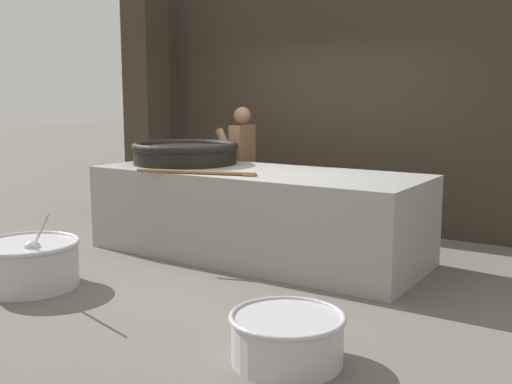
# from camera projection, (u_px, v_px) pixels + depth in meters

# --- Properties ---
(ground_plane) EXTENTS (60.00, 60.00, 0.00)m
(ground_plane) POSITION_uv_depth(u_px,v_px,m) (256.00, 255.00, 6.53)
(ground_plane) COLOR #666059
(back_wall) EXTENTS (7.32, 0.24, 3.47)m
(back_wall) POSITION_uv_depth(u_px,v_px,m) (338.00, 95.00, 7.92)
(back_wall) COLOR #382D23
(back_wall) RESTS_ON ground_plane
(support_pillar) EXTENTS (0.48, 0.48, 3.47)m
(support_pillar) POSITION_uv_depth(u_px,v_px,m) (147.00, 96.00, 8.71)
(support_pillar) COLOR #382D23
(support_pillar) RESTS_ON ground_plane
(hearth_platform) EXTENTS (3.59, 1.40, 0.93)m
(hearth_platform) POSITION_uv_depth(u_px,v_px,m) (256.00, 213.00, 6.46)
(hearth_platform) COLOR gray
(hearth_platform) RESTS_ON ground_plane
(giant_wok_near) EXTENTS (1.25, 1.25, 0.25)m
(giant_wok_near) POSITION_uv_depth(u_px,v_px,m) (185.00, 152.00, 7.03)
(giant_wok_near) COLOR black
(giant_wok_near) RESTS_ON hearth_platform
(stirring_paddle) EXTENTS (1.25, 0.44, 0.04)m
(stirring_paddle) POSITION_uv_depth(u_px,v_px,m) (201.00, 173.00, 6.05)
(stirring_paddle) COLOR brown
(stirring_paddle) RESTS_ON hearth_platform
(cook) EXTENTS (0.40, 0.61, 1.59)m
(cook) POSITION_uv_depth(u_px,v_px,m) (242.00, 164.00, 7.66)
(cook) COLOR #8C6647
(cook) RESTS_ON ground_plane
(prep_bowl_vegetables) EXTENTS (1.14, 0.92, 0.79)m
(prep_bowl_vegetables) POSITION_uv_depth(u_px,v_px,m) (29.00, 262.00, 5.41)
(prep_bowl_vegetables) COLOR #B7B7BC
(prep_bowl_vegetables) RESTS_ON ground_plane
(prep_bowl_meat) EXTENTS (0.76, 0.76, 0.32)m
(prep_bowl_meat) POSITION_uv_depth(u_px,v_px,m) (287.00, 336.00, 3.86)
(prep_bowl_meat) COLOR #B7B7BC
(prep_bowl_meat) RESTS_ON ground_plane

